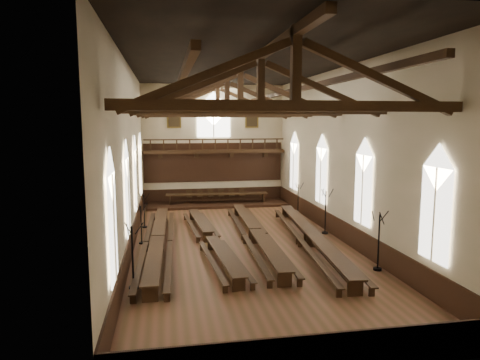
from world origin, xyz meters
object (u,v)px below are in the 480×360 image
object	(u,v)px
high_table	(217,195)
candelabrum_left_mid	(141,232)
refectory_row_a	(158,239)
candelabrum_right_near	(378,252)
refectory_row_d	(311,235)
dais	(217,204)
candelabrum_right_far	(298,205)
candelabrum_right_mid	(325,220)
candelabrum_left_far	(144,217)
refectory_row_b	(210,237)
candelabrum_left_near	(133,269)
refectory_row_c	(255,232)

from	to	relation	value
high_table	candelabrum_left_mid	size ratio (longest dim) A/B	3.63
refectory_row_a	candelabrum_right_near	distance (m)	11.39
high_table	candelabrum_left_mid	xyz separation A→B (m)	(-5.62, -10.48, -0.16)
refectory_row_d	dais	bearing A→B (deg)	106.91
dais	candelabrum_right_far	xyz separation A→B (m)	(5.48, -4.71, 0.64)
candelabrum_right_near	candelabrum_right_mid	xyz separation A→B (m)	(0.00, 6.68, 0.00)
candelabrum_left_mid	candelabrum_left_far	world-z (taller)	candelabrum_left_mid
refectory_row_b	candelabrum_left_mid	world-z (taller)	candelabrum_left_mid
refectory_row_d	candelabrum_left_mid	distance (m)	9.62
candelabrum_right_near	candelabrum_right_far	distance (m)	12.17
high_table	candelabrum_left_mid	world-z (taller)	candelabrum_left_mid
refectory_row_b	dais	bearing A→B (deg)	80.98
refectory_row_a	candelabrum_left_far	size ratio (longest dim) A/B	6.37
candelabrum_right_far	candelabrum_left_near	bearing A→B (deg)	-131.60
refectory_row_d	candelabrum_left_far	distance (m)	11.05
candelabrum_left_near	candelabrum_left_far	size ratio (longest dim) A/B	1.22
refectory_row_d	candelabrum_left_far	xyz separation A→B (m)	(-9.41, 5.80, 0.11)
high_table	candelabrum_right_far	size ratio (longest dim) A/B	3.46
refectory_row_a	candelabrum_right_mid	xyz separation A→B (m)	(10.15, 1.52, 0.30)
refectory_row_a	candelabrum_right_far	size ratio (longest dim) A/B	6.03
dais	candelabrum_left_near	distance (m)	18.12
refectory_row_c	candelabrum_left_mid	bearing A→B (deg)	174.00
candelabrum_right_near	dais	bearing A→B (deg)	107.98
high_table	candelabrum_right_near	size ratio (longest dim) A/B	2.99
refectory_row_d	candelabrum_left_near	size ratio (longest dim) A/B	5.32
refectory_row_a	refectory_row_d	world-z (taller)	refectory_row_d
candelabrum_left_mid	candelabrum_left_far	size ratio (longest dim) A/B	1.01
candelabrum_left_near	candelabrum_right_near	xyz separation A→B (m)	(11.10, 0.33, -0.00)
refectory_row_b	refectory_row_c	xyz separation A→B (m)	(2.70, 0.44, 0.06)
dais	candelabrum_right_near	xyz separation A→B (m)	(5.48, -16.88, 0.76)
dais	candelabrum_right_mid	bearing A→B (deg)	-61.77
refectory_row_b	candelabrum_left_far	size ratio (longest dim) A/B	6.07
dais	candelabrum_right_near	size ratio (longest dim) A/B	4.04
refectory_row_c	candelabrum_right_near	size ratio (longest dim) A/B	5.21
refectory_row_c	candelabrum_left_mid	xyz separation A→B (m)	(-6.48, 0.68, 0.14)
refectory_row_d	candelabrum_right_far	xyz separation A→B (m)	(1.69, 7.76, 0.15)
high_table	candelabrum_left_far	size ratio (longest dim) A/B	3.65
high_table	candelabrum_right_far	xyz separation A→B (m)	(5.48, -4.71, -0.13)
refectory_row_c	candelabrum_left_far	distance (m)	7.88
candelabrum_right_near	candelabrum_right_mid	bearing A→B (deg)	90.00
candelabrum_left_mid	candelabrum_right_far	distance (m)	12.51
refectory_row_d	high_table	bearing A→B (deg)	106.91
candelabrum_left_mid	candelabrum_right_near	world-z (taller)	candelabrum_right_near
high_table	candelabrum_right_near	distance (m)	17.75
candelabrum_left_far	candelabrum_right_mid	distance (m)	11.65
dais	refectory_row_d	bearing A→B (deg)	-73.09
refectory_row_b	candelabrum_right_far	world-z (taller)	candelabrum_right_far
high_table	candelabrum_right_mid	xyz separation A→B (m)	(5.48, -10.21, -0.01)
refectory_row_b	refectory_row_c	world-z (taller)	refectory_row_c
refectory_row_c	candelabrum_right_far	world-z (taller)	candelabrum_right_far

